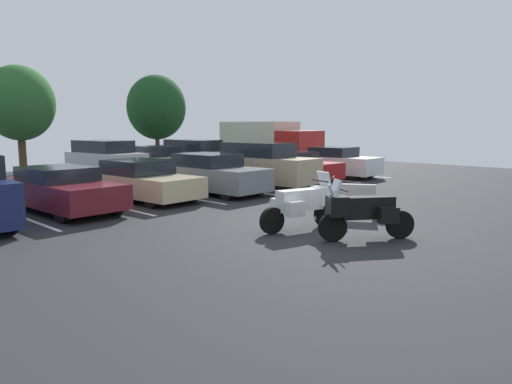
# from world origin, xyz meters

# --- Properties ---
(ground) EXTENTS (44.00, 44.00, 0.10)m
(ground) POSITION_xyz_m (0.00, 0.00, -0.05)
(ground) COLOR #262628
(motorcycle_touring) EXTENTS (2.31, 1.03, 1.46)m
(motorcycle_touring) POSITION_xyz_m (-0.42, 0.45, 0.68)
(motorcycle_touring) COLOR black
(motorcycle_touring) RESTS_ON ground
(motorcycle_second) EXTENTS (1.95, 1.46, 1.44)m
(motorcycle_second) POSITION_xyz_m (-0.32, -1.25, 0.67)
(motorcycle_second) COLOR black
(motorcycle_second) RESTS_ON ground
(motorcycle_third) EXTENTS (1.19, 2.00, 1.25)m
(motorcycle_third) POSITION_xyz_m (1.82, 0.39, 0.57)
(motorcycle_third) COLOR black
(motorcycle_third) RESTS_ON ground
(parking_stripes) EXTENTS (25.31, 5.17, 0.01)m
(parking_stripes) POSITION_xyz_m (-0.62, 7.23, 0.00)
(parking_stripes) COLOR silver
(parking_stripes) RESTS_ON ground
(car_maroon) EXTENTS (2.10, 4.59, 1.37)m
(car_maroon) POSITION_xyz_m (-3.58, 7.30, 0.69)
(car_maroon) COLOR maroon
(car_maroon) RESTS_ON ground
(car_champagne) EXTENTS (2.23, 4.61, 1.42)m
(car_champagne) POSITION_xyz_m (-0.62, 7.51, 0.69)
(car_champagne) COLOR #C1B289
(car_champagne) RESTS_ON ground
(car_grey) EXTENTS (2.06, 4.51, 1.54)m
(car_grey) POSITION_xyz_m (2.21, 6.97, 0.76)
(car_grey) COLOR slate
(car_grey) RESTS_ON ground
(car_tan) EXTENTS (2.26, 5.00, 1.90)m
(car_tan) POSITION_xyz_m (5.11, 7.10, 0.94)
(car_tan) COLOR tan
(car_tan) RESTS_ON ground
(car_red) EXTENTS (2.12, 4.72, 1.40)m
(car_red) POSITION_xyz_m (7.63, 7.43, 0.68)
(car_red) COLOR maroon
(car_red) RESTS_ON ground
(car_white) EXTENTS (2.20, 4.41, 1.54)m
(car_white) POSITION_xyz_m (10.49, 6.94, 0.75)
(car_white) COLOR white
(car_white) RESTS_ON ground
(car_far_silver) EXTENTS (2.25, 4.66, 1.90)m
(car_far_silver) POSITION_xyz_m (1.77, 14.68, 0.96)
(car_far_silver) COLOR #B7B7BC
(car_far_silver) RESTS_ON ground
(car_far_charcoal) EXTENTS (2.39, 5.06, 1.55)m
(car_far_charcoal) POSITION_xyz_m (4.57, 14.26, 0.75)
(car_far_charcoal) COLOR #38383D
(car_far_charcoal) RESTS_ON ground
(car_far_green) EXTENTS (2.07, 4.80, 1.81)m
(car_far_green) POSITION_xyz_m (7.36, 14.55, 0.91)
(car_far_green) COLOR #235638
(car_far_green) RESTS_ON ground
(box_truck) EXTENTS (2.44, 6.67, 2.86)m
(box_truck) POSITION_xyz_m (11.98, 13.12, 1.52)
(box_truck) COLOR #A51E19
(box_truck) RESTS_ON ground
(tree_far_right) EXTENTS (3.88, 3.88, 5.96)m
(tree_far_right) POSITION_xyz_m (8.35, 19.88, 3.83)
(tree_far_right) COLOR #4C3823
(tree_far_right) RESTS_ON ground
(tree_center_right) EXTENTS (3.69, 3.69, 5.84)m
(tree_center_right) POSITION_xyz_m (-0.23, 20.08, 3.81)
(tree_center_right) COLOR #4C3823
(tree_center_right) RESTS_ON ground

